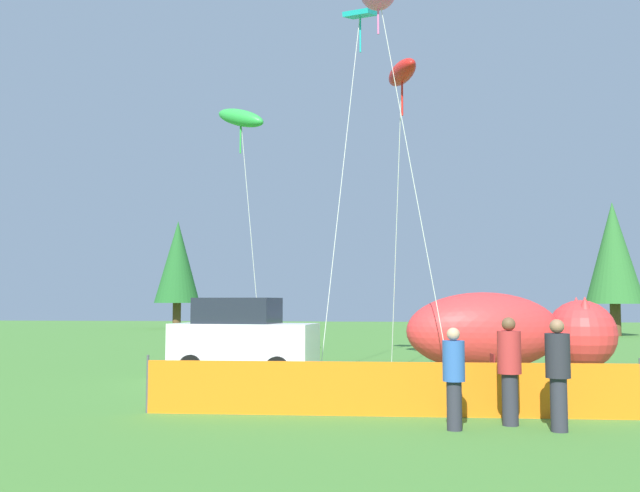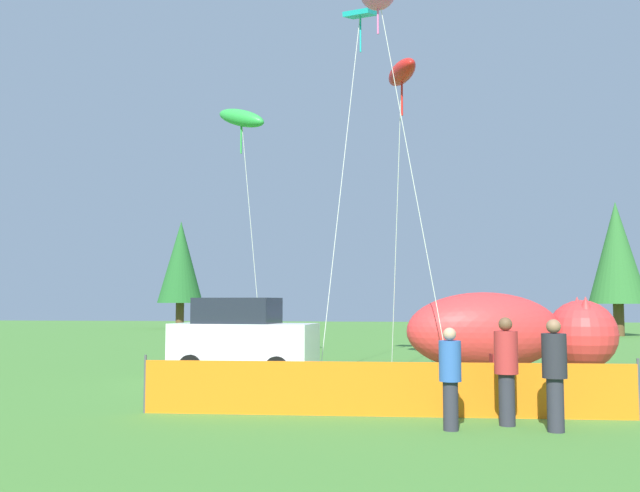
{
  "view_description": "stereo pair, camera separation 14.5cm",
  "coord_description": "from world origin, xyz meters",
  "px_view_note": "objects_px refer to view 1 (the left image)",
  "views": [
    {
      "loc": [
        1.19,
        -17.88,
        2.16
      ],
      "look_at": [
        -1.27,
        3.98,
        3.88
      ],
      "focal_mm": 40.0,
      "sensor_mm": 36.0,
      "label": 1
    },
    {
      "loc": [
        1.33,
        -17.86,
        2.16
      ],
      "look_at": [
        -1.27,
        3.98,
        3.88
      ],
      "focal_mm": 40.0,
      "sensor_mm": 36.0,
      "label": 2
    }
  ],
  "objects_px": {
    "parked_car": "(243,338)",
    "kite_red_lizard": "(402,74)",
    "spectator_in_yellow_shirt": "(454,374)",
    "inflatable_cat": "(507,334)",
    "spectator_in_red_shirt": "(509,366)",
    "kite_teal_diamond": "(359,22)",
    "kite_green_fish": "(241,119)",
    "folding_chair": "(487,369)",
    "spectator_in_white_shirt": "(558,370)"
  },
  "relations": [
    {
      "from": "folding_chair",
      "to": "spectator_in_red_shirt",
      "type": "relative_size",
      "value": 0.47
    },
    {
      "from": "folding_chair",
      "to": "kite_green_fish",
      "type": "height_order",
      "value": "kite_green_fish"
    },
    {
      "from": "kite_green_fish",
      "to": "spectator_in_white_shirt",
      "type": "bearing_deg",
      "value": -56.22
    },
    {
      "from": "inflatable_cat",
      "to": "kite_green_fish",
      "type": "xyz_separation_m",
      "value": [
        -9.05,
        1.53,
        7.63
      ]
    },
    {
      "from": "spectator_in_yellow_shirt",
      "to": "kite_green_fish",
      "type": "xyz_separation_m",
      "value": [
        -6.57,
        12.46,
        7.82
      ]
    },
    {
      "from": "parked_car",
      "to": "spectator_in_red_shirt",
      "type": "distance_m",
      "value": 9.98
    },
    {
      "from": "parked_car",
      "to": "spectator_in_red_shirt",
      "type": "bearing_deg",
      "value": -42.35
    },
    {
      "from": "parked_car",
      "to": "kite_teal_diamond",
      "type": "height_order",
      "value": "kite_teal_diamond"
    },
    {
      "from": "folding_chair",
      "to": "inflatable_cat",
      "type": "distance_m",
      "value": 5.46
    },
    {
      "from": "folding_chair",
      "to": "spectator_in_yellow_shirt",
      "type": "height_order",
      "value": "spectator_in_yellow_shirt"
    },
    {
      "from": "folding_chair",
      "to": "inflatable_cat",
      "type": "height_order",
      "value": "inflatable_cat"
    },
    {
      "from": "inflatable_cat",
      "to": "spectator_in_yellow_shirt",
      "type": "relative_size",
      "value": 4.03
    },
    {
      "from": "spectator_in_red_shirt",
      "to": "spectator_in_yellow_shirt",
      "type": "relative_size",
      "value": 1.1
    },
    {
      "from": "spectator_in_white_shirt",
      "to": "kite_red_lizard",
      "type": "xyz_separation_m",
      "value": [
        -2.51,
        8.45,
        7.91
      ]
    },
    {
      "from": "spectator_in_red_shirt",
      "to": "kite_teal_diamond",
      "type": "distance_m",
      "value": 14.62
    },
    {
      "from": "parked_car",
      "to": "kite_red_lizard",
      "type": "xyz_separation_m",
      "value": [
        4.69,
        0.34,
        7.82
      ]
    },
    {
      "from": "inflatable_cat",
      "to": "spectator_in_yellow_shirt",
      "type": "xyz_separation_m",
      "value": [
        -2.48,
        -10.94,
        -0.2
      ]
    },
    {
      "from": "parked_car",
      "to": "spectator_in_white_shirt",
      "type": "bearing_deg",
      "value": -41.25
    },
    {
      "from": "folding_chair",
      "to": "kite_red_lizard",
      "type": "relative_size",
      "value": 0.09
    },
    {
      "from": "spectator_in_yellow_shirt",
      "to": "kite_red_lizard",
      "type": "relative_size",
      "value": 0.18
    },
    {
      "from": "inflatable_cat",
      "to": "spectator_in_yellow_shirt",
      "type": "distance_m",
      "value": 11.22
    },
    {
      "from": "parked_car",
      "to": "inflatable_cat",
      "type": "bearing_deg",
      "value": 26.31
    },
    {
      "from": "spectator_in_yellow_shirt",
      "to": "kite_red_lizard",
      "type": "height_order",
      "value": "kite_red_lizard"
    },
    {
      "from": "spectator_in_red_shirt",
      "to": "spectator_in_white_shirt",
      "type": "distance_m",
      "value": 0.89
    },
    {
      "from": "spectator_in_white_shirt",
      "to": "kite_red_lizard",
      "type": "bearing_deg",
      "value": 106.55
    },
    {
      "from": "spectator_in_yellow_shirt",
      "to": "spectator_in_white_shirt",
      "type": "bearing_deg",
      "value": 2.12
    },
    {
      "from": "spectator_in_red_shirt",
      "to": "kite_teal_diamond",
      "type": "relative_size",
      "value": 0.16
    },
    {
      "from": "folding_chair",
      "to": "kite_red_lizard",
      "type": "xyz_separation_m",
      "value": [
        -2.0,
        2.85,
        8.41
      ]
    },
    {
      "from": "spectator_in_red_shirt",
      "to": "kite_red_lizard",
      "type": "xyz_separation_m",
      "value": [
        -1.79,
        7.93,
        7.9
      ]
    },
    {
      "from": "parked_car",
      "to": "spectator_in_yellow_shirt",
      "type": "bearing_deg",
      "value": -49.04
    },
    {
      "from": "kite_red_lizard",
      "to": "parked_car",
      "type": "bearing_deg",
      "value": -175.89
    },
    {
      "from": "kite_teal_diamond",
      "to": "kite_red_lizard",
      "type": "bearing_deg",
      "value": -54.73
    },
    {
      "from": "spectator_in_yellow_shirt",
      "to": "kite_red_lizard",
      "type": "xyz_separation_m",
      "value": [
        -0.78,
        8.51,
        7.99
      ]
    },
    {
      "from": "spectator_in_white_shirt",
      "to": "spectator_in_red_shirt",
      "type": "bearing_deg",
      "value": 144.08
    },
    {
      "from": "spectator_in_yellow_shirt",
      "to": "inflatable_cat",
      "type": "bearing_deg",
      "value": 77.23
    },
    {
      "from": "folding_chair",
      "to": "spectator_in_yellow_shirt",
      "type": "xyz_separation_m",
      "value": [
        -1.22,
        -5.66,
        0.42
      ]
    },
    {
      "from": "inflatable_cat",
      "to": "kite_red_lizard",
      "type": "height_order",
      "value": "kite_red_lizard"
    },
    {
      "from": "inflatable_cat",
      "to": "kite_green_fish",
      "type": "bearing_deg",
      "value": 158.41
    },
    {
      "from": "folding_chair",
      "to": "kite_teal_diamond",
      "type": "relative_size",
      "value": 0.07
    },
    {
      "from": "spectator_in_yellow_shirt",
      "to": "spectator_in_white_shirt",
      "type": "distance_m",
      "value": 1.73
    },
    {
      "from": "folding_chair",
      "to": "spectator_in_white_shirt",
      "type": "xyz_separation_m",
      "value": [
        0.51,
        -5.6,
        0.5
      ]
    },
    {
      "from": "spectator_in_yellow_shirt",
      "to": "kite_teal_diamond",
      "type": "relative_size",
      "value": 0.15
    },
    {
      "from": "spectator_in_red_shirt",
      "to": "kite_green_fish",
      "type": "xyz_separation_m",
      "value": [
        -7.58,
        11.88,
        7.73
      ]
    },
    {
      "from": "kite_red_lizard",
      "to": "kite_teal_diamond",
      "type": "bearing_deg",
      "value": 125.27
    },
    {
      "from": "folding_chair",
      "to": "kite_teal_diamond",
      "type": "xyz_separation_m",
      "value": [
        -3.37,
        4.79,
        10.83
      ]
    },
    {
      "from": "spectator_in_white_shirt",
      "to": "kite_teal_diamond",
      "type": "relative_size",
      "value": 0.16
    },
    {
      "from": "kite_red_lizard",
      "to": "folding_chair",
      "type": "bearing_deg",
      "value": -54.96
    },
    {
      "from": "spectator_in_red_shirt",
      "to": "kite_green_fish",
      "type": "height_order",
      "value": "kite_green_fish"
    },
    {
      "from": "kite_green_fish",
      "to": "kite_teal_diamond",
      "type": "relative_size",
      "value": 0.8
    },
    {
      "from": "kite_teal_diamond",
      "to": "folding_chair",
      "type": "bearing_deg",
      "value": -54.87
    }
  ]
}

